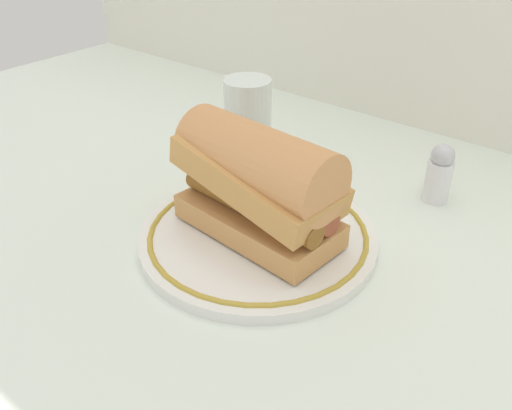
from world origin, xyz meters
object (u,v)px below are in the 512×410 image
object	(u,v)px
plate	(256,235)
salt_shaker	(439,174)
sausage_sandwich	(256,180)
drinking_glass	(248,124)

from	to	relation	value
plate	salt_shaker	size ratio (longest dim) A/B	3.44
sausage_sandwich	salt_shaker	distance (m)	0.23
sausage_sandwich	salt_shaker	size ratio (longest dim) A/B	2.46
drinking_glass	salt_shaker	bearing A→B (deg)	11.10
sausage_sandwich	drinking_glass	world-z (taller)	sausage_sandwich
salt_shaker	sausage_sandwich	bearing A→B (deg)	-119.32
salt_shaker	plate	bearing A→B (deg)	-119.32
drinking_glass	sausage_sandwich	bearing A→B (deg)	-47.73
plate	sausage_sandwich	bearing A→B (deg)	128.05
drinking_glass	salt_shaker	world-z (taller)	drinking_glass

